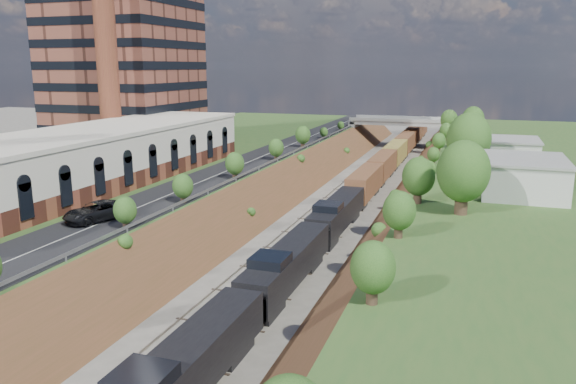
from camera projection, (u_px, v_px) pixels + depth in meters
name	position (u px, v px, depth m)	size (l,w,h in m)	color
platform_left	(145.00, 174.00, 91.79)	(44.00, 180.00, 5.00)	#325A25
embankment_left	(271.00, 199.00, 85.47)	(7.07, 180.00, 7.07)	brown
embankment_right	(419.00, 210.00, 78.59)	(7.07, 180.00, 7.07)	brown
rail_left_track	(325.00, 202.00, 82.82)	(1.58, 180.00, 0.18)	gray
rail_right_track	(359.00, 205.00, 81.20)	(1.58, 180.00, 0.18)	gray
road	(244.00, 164.00, 85.76)	(8.00, 180.00, 0.10)	black
guardrail	(268.00, 163.00, 84.19)	(0.10, 171.00, 0.70)	#99999E
commercial_building	(78.00, 160.00, 68.58)	(14.30, 62.30, 7.00)	brown
smokestack	(105.00, 30.00, 84.08)	(3.20, 3.20, 40.00)	brown
overpass	(400.00, 127.00, 138.24)	(24.50, 8.30, 7.40)	gray
white_building_near	(523.00, 177.00, 65.75)	(9.00, 12.00, 4.00)	silver
white_building_far	(510.00, 152.00, 86.28)	(8.00, 10.00, 3.60)	silver
tree_right_large	(463.00, 172.00, 56.17)	(5.25, 5.25, 7.61)	#473323
tree_left_crest	(97.00, 221.00, 47.21)	(2.45, 2.45, 3.55)	#473323
freight_train	(381.00, 167.00, 97.77)	(2.98, 152.12, 4.55)	black
suv	(98.00, 211.00, 54.31)	(3.05, 6.62, 1.84)	black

